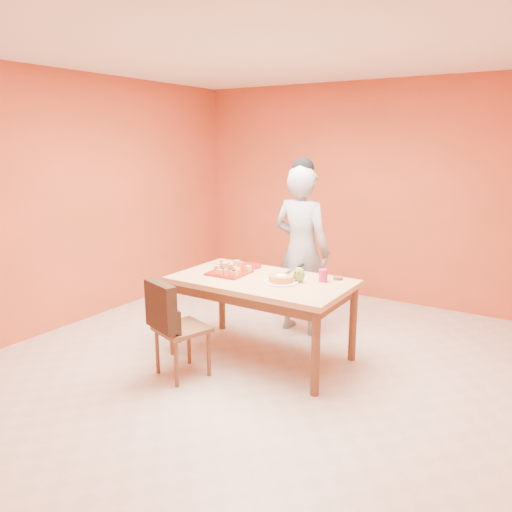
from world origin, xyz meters
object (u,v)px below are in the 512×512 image
Objects in this scene: sponge_cake at (281,278)px; checker_tin at (338,278)px; dining_table at (262,289)px; dining_chair at (180,327)px; magenta_glass at (323,276)px; red_dinner_plate at (249,266)px; person at (301,251)px; pastry_platter at (229,273)px; egg_ornament at (299,275)px.

sponge_cake is 0.53m from checker_tin.
dining_table is 7.12× the size of sponge_cake.
checker_tin is (0.97, 1.04, 0.33)m from dining_chair.
sponge_cake is at bearing -142.97° from magenta_glass.
red_dinner_plate is at bearing -177.26° from checker_tin.
person is at bearing 143.61° from checker_tin.
dining_table is 0.70m from checker_tin.
pastry_platter is at bearing 105.97° from dining_chair.
person is 0.84m from sponge_cake.
pastry_platter is 0.70m from egg_ornament.
magenta_glass is at bearing -6.13° from red_dinner_plate.
person is 5.09× the size of pastry_platter.
sponge_cake is (0.22, -0.81, -0.07)m from person.
dining_table is at bearing -148.58° from egg_ornament.
pastry_platter is at bearing -91.77° from red_dinner_plate.
person reaches higher than dining_table.
dining_chair is 6.43× the size of egg_ornament.
dining_chair is at bearing -118.48° from dining_table.
red_dinner_plate is (-0.33, -0.49, -0.10)m from person.
dining_table is 0.47m from red_dinner_plate.
dining_chair is at bearing -130.73° from sponge_cake.
pastry_platter is 1.52× the size of sponge_cake.
sponge_cake is 1.68× the size of egg_ornament.
magenta_glass is (0.85, -0.09, 0.05)m from red_dinner_plate.
person is 15.72× the size of magenta_glass.
magenta_glass is at bearing 52.38° from egg_ornament.
pastry_platter reaches higher than dining_table.
red_dinner_plate is 0.71m from egg_ornament.
red_dinner_plate is at bearing 88.23° from pastry_platter.
dining_chair reaches higher than sponge_cake.
sponge_cake is at bearing -124.37° from egg_ornament.
pastry_platter is 0.32m from red_dinner_plate.
dining_table is at bearing 176.46° from sponge_cake.
person reaches higher than magenta_glass.
dining_chair is at bearing -115.56° from egg_ornament.
dining_table is 6.13× the size of red_dinner_plate.
pastry_platter is (0.03, 0.68, 0.32)m from dining_chair.
person reaches higher than pastry_platter.
egg_ornament is at bearing -17.83° from red_dinner_plate.
person is (0.37, 1.49, 0.43)m from dining_chair.
egg_ornament is at bearing 8.51° from pastry_platter.
red_dinner_plate is 2.35× the size of magenta_glass.
red_dinner_plate is (-0.34, 0.31, 0.10)m from dining_table.
dining_table is 0.37m from pastry_platter.
pastry_platter is 3.09× the size of magenta_glass.
sponge_cake is 0.38m from magenta_glass.
pastry_platter is at bearing -154.76° from egg_ornament.
dining_chair is 0.49× the size of person.
person is at bearing 132.72° from egg_ornament.
egg_ornament is at bearing 14.69° from dining_table.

